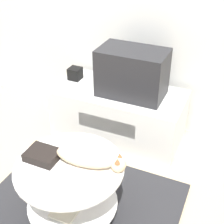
{
  "coord_description": "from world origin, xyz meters",
  "views": [
    {
      "loc": [
        0.84,
        -1.23,
        1.87
      ],
      "look_at": [
        0.05,
        0.57,
        0.59
      ],
      "focal_mm": 50.0,
      "sensor_mm": 36.0,
      "label": 1
    }
  ],
  "objects_px": {
    "tv": "(132,73)",
    "dvd_box": "(43,155)",
    "speaker": "(75,74)",
    "cat": "(88,157)"
  },
  "relations": [
    {
      "from": "tv",
      "to": "speaker",
      "type": "xyz_separation_m",
      "value": [
        -0.6,
        0.06,
        -0.15
      ]
    },
    {
      "from": "speaker",
      "to": "cat",
      "type": "xyz_separation_m",
      "value": [
        0.66,
        -1.01,
        -0.01
      ]
    },
    {
      "from": "tv",
      "to": "speaker",
      "type": "height_order",
      "value": "tv"
    },
    {
      "from": "tv",
      "to": "dvd_box",
      "type": "height_order",
      "value": "tv"
    },
    {
      "from": "tv",
      "to": "cat",
      "type": "xyz_separation_m",
      "value": [
        0.06,
        -0.95,
        -0.16
      ]
    },
    {
      "from": "tv",
      "to": "dvd_box",
      "type": "distance_m",
      "value": 1.07
    },
    {
      "from": "tv",
      "to": "speaker",
      "type": "bearing_deg",
      "value": 174.47
    },
    {
      "from": "dvd_box",
      "to": "cat",
      "type": "xyz_separation_m",
      "value": [
        0.3,
        0.07,
        0.03
      ]
    },
    {
      "from": "dvd_box",
      "to": "cat",
      "type": "height_order",
      "value": "cat"
    },
    {
      "from": "tv",
      "to": "dvd_box",
      "type": "relative_size",
      "value": 2.67
    }
  ]
}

